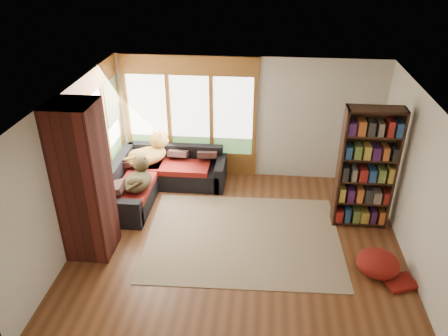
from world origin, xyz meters
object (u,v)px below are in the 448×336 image
(area_rug, at_px, (243,237))
(pouf, at_px, (378,263))
(dog_brindle, at_px, (138,173))
(bookshelf, at_px, (367,169))
(dog_tan, at_px, (149,148))
(brick_chimney, at_px, (83,182))
(sectional_sofa, at_px, (150,175))

(area_rug, distance_m, pouf, 2.25)
(area_rug, distance_m, dog_brindle, 2.28)
(bookshelf, distance_m, dog_tan, 4.27)
(dog_brindle, bearing_deg, bookshelf, -91.25)
(area_rug, bearing_deg, brick_chimney, -167.25)
(bookshelf, bearing_deg, area_rug, -162.72)
(area_rug, height_order, pouf, pouf)
(area_rug, bearing_deg, sectional_sofa, 143.75)
(dog_tan, distance_m, dog_brindle, 0.96)
(brick_chimney, distance_m, area_rug, 2.85)
(dog_brindle, bearing_deg, brick_chimney, 161.18)
(sectional_sofa, distance_m, dog_tan, 0.55)
(sectional_sofa, height_order, pouf, sectional_sofa)
(dog_tan, bearing_deg, sectional_sofa, -132.91)
(sectional_sofa, xyz_separation_m, bookshelf, (4.09, -0.84, 0.82))
(brick_chimney, height_order, dog_brindle, brick_chimney)
(pouf, bearing_deg, sectional_sofa, 152.47)
(brick_chimney, distance_m, dog_brindle, 1.50)
(pouf, relative_size, dog_tan, 0.62)
(brick_chimney, height_order, dog_tan, brick_chimney)
(area_rug, height_order, dog_brindle, dog_brindle)
(dog_tan, bearing_deg, area_rug, -88.64)
(pouf, bearing_deg, bookshelf, 93.20)
(dog_tan, bearing_deg, pouf, -78.53)
(brick_chimney, bearing_deg, pouf, -1.54)
(pouf, bearing_deg, dog_tan, 150.20)
(bookshelf, height_order, dog_tan, bookshelf)
(dog_tan, relative_size, dog_brindle, 1.31)
(brick_chimney, bearing_deg, bookshelf, 14.84)
(sectional_sofa, bearing_deg, brick_chimney, -103.39)
(brick_chimney, bearing_deg, sectional_sofa, 77.71)
(dog_brindle, bearing_deg, sectional_sofa, 1.24)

